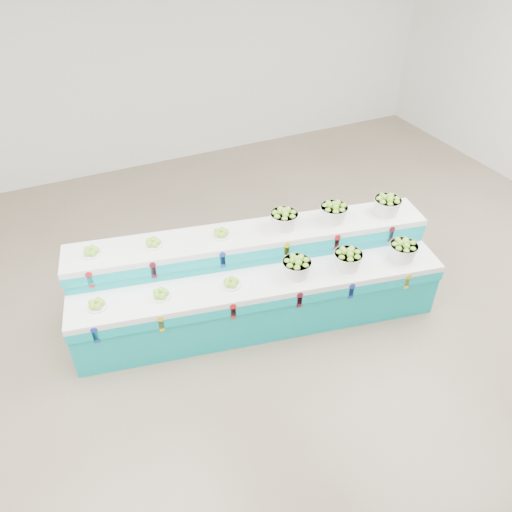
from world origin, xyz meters
The scene contains 15 objects.
ground centered at (0.00, 0.00, 0.00)m, with size 10.00×10.00×0.00m, color #6F604A.
back_wall centered at (0.00, 5.00, 2.00)m, with size 10.00×10.00×0.00m, color silver.
display_stand centered at (-0.48, 0.57, 0.51)m, with size 4.19×1.08×1.02m, color #0DA7AA, non-canonical shape.
plate_lower_left centered at (-2.25, 0.65, 0.77)m, with size 0.21×0.21×0.10m, color white.
plate_lower_mid centered at (-1.60, 0.53, 0.77)m, with size 0.21×0.21×0.10m, color white.
plate_lower_right centered at (-0.86, 0.38, 0.77)m, with size 0.21×0.21×0.10m, color white.
basket_lower_left centered at (-0.14, 0.24, 0.84)m, with size 0.33×0.33×0.24m, color silver, non-canonical shape.
basket_lower_mid centered at (0.45, 0.13, 0.84)m, with size 0.33×0.33×0.24m, color silver, non-canonical shape.
basket_lower_right centered at (1.12, 0.00, 0.84)m, with size 0.33×0.33×0.24m, color silver, non-canonical shape.
plate_upper_left centered at (-2.15, 1.16, 1.07)m, with size 0.21×0.21×0.10m, color white.
plate_upper_mid centered at (-1.51, 1.04, 1.07)m, with size 0.21×0.21×0.10m, color white.
plate_upper_right centered at (-0.76, 0.89, 1.07)m, with size 0.21×0.21×0.10m, color white.
basket_upper_left centered at (-0.04, 0.75, 1.14)m, with size 0.33×0.33×0.24m, color silver, non-canonical shape.
basket_upper_mid centered at (0.55, 0.64, 1.14)m, with size 0.33×0.33×0.24m, color silver, non-canonical shape.
basket_upper_right centered at (1.22, 0.51, 1.14)m, with size 0.33×0.33×0.24m, color silver, non-canonical shape.
Camera 1 is at (-2.33, -3.42, 4.25)m, focal length 34.84 mm.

